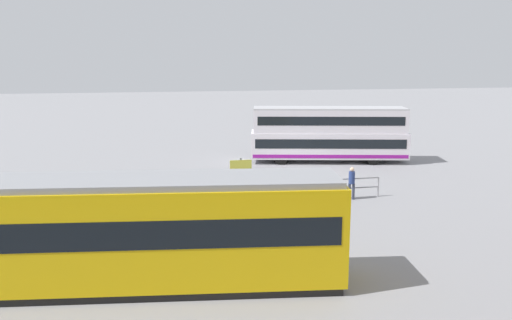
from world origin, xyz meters
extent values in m
plane|color=gray|center=(0.00, 0.00, 0.00)|extent=(160.00, 160.00, 0.00)
cube|color=silver|center=(-3.17, -3.87, 1.25)|extent=(11.15, 4.64, 1.80)
cube|color=silver|center=(-3.17, -3.87, 2.95)|extent=(10.81, 4.47, 1.60)
cube|color=black|center=(-3.17, -3.87, 1.47)|extent=(10.63, 4.56, 0.64)
cube|color=black|center=(-3.17, -3.87, 3.03)|extent=(10.29, 4.39, 0.60)
cube|color=#8C198C|center=(-3.17, -3.87, 0.60)|extent=(10.95, 4.63, 0.24)
cube|color=#B2B2B7|center=(-3.17, -3.87, 3.80)|extent=(10.81, 4.47, 0.10)
cylinder|color=black|center=(0.13, -4.56, 0.50)|extent=(1.47, 2.57, 1.00)
cylinder|color=black|center=(-6.10, -3.26, 0.50)|extent=(1.47, 2.57, 1.00)
cube|color=#E5B70C|center=(9.45, 15.00, 1.85)|extent=(13.24, 4.03, 3.19)
cube|color=black|center=(9.45, 15.00, 2.17)|extent=(12.72, 4.00, 0.90)
cube|color=gray|center=(9.45, 15.00, 3.54)|extent=(12.95, 3.80, 0.20)
cube|color=black|center=(9.45, 15.00, 0.12)|extent=(12.96, 3.87, 0.25)
cylinder|color=#4C3F2D|center=(4.94, 5.86, 0.44)|extent=(0.14, 0.14, 0.88)
cylinder|color=#4C3F2D|center=(5.16, 5.88, 0.44)|extent=(0.14, 0.14, 0.88)
cylinder|color=navy|center=(5.05, 5.87, 1.21)|extent=(0.35, 0.35, 0.68)
sphere|color=#8C6647|center=(5.05, 5.87, 1.67)|extent=(0.24, 0.24, 0.24)
cylinder|color=#33384C|center=(-1.23, 6.08, 0.42)|extent=(0.14, 0.14, 0.84)
cylinder|color=#33384C|center=(-1.05, 5.96, 0.42)|extent=(0.14, 0.14, 0.84)
cylinder|color=navy|center=(-1.14, 6.02, 1.16)|extent=(0.45, 0.45, 0.65)
sphere|color=beige|center=(-1.14, 6.02, 1.60)|extent=(0.23, 0.23, 0.23)
cube|color=gray|center=(0.59, 5.85, 1.05)|extent=(6.66, 0.17, 0.06)
cube|color=gray|center=(0.59, 5.85, 0.55)|extent=(6.66, 0.17, 0.06)
cylinder|color=gray|center=(-2.74, 5.80, 0.53)|extent=(0.07, 0.07, 1.05)
cylinder|color=gray|center=(0.59, 5.85, 0.53)|extent=(0.07, 0.07, 1.05)
cylinder|color=gray|center=(3.92, 5.90, 0.53)|extent=(0.07, 0.07, 1.05)
cylinder|color=slate|center=(4.70, 5.83, 1.19)|extent=(0.10, 0.10, 2.38)
cube|color=#D8D84C|center=(4.70, 5.87, 1.96)|extent=(1.10, 0.05, 0.65)
camera|label=1|loc=(8.90, 31.87, 7.45)|focal=37.69mm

